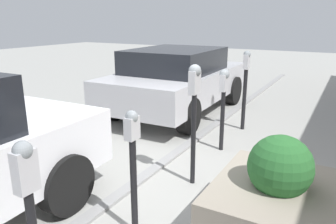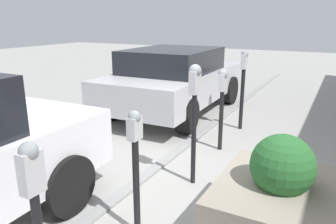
{
  "view_description": "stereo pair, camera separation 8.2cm",
  "coord_description": "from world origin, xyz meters",
  "px_view_note": "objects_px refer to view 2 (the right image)",
  "views": [
    {
      "loc": [
        -3.66,
        -2.22,
        2.11
      ],
      "look_at": [
        0.0,
        -0.16,
        0.92
      ],
      "focal_mm": 35.0,
      "sensor_mm": 36.0,
      "label": 1
    },
    {
      "loc": [
        -3.7,
        -2.14,
        2.11
      ],
      "look_at": [
        0.0,
        -0.16,
        0.92
      ],
      "focal_mm": 35.0,
      "sensor_mm": 36.0,
      "label": 2
    }
  ],
  "objects_px": {
    "parking_meter_farthest": "(243,79)",
    "parked_car_middle": "(175,79)",
    "parking_meter_middle": "(195,100)",
    "parking_meter_fourth": "(222,94)",
    "planter_box": "(278,205)",
    "parking_meter_nearest": "(36,208)",
    "parking_meter_second": "(135,156)"
  },
  "relations": [
    {
      "from": "parking_meter_fourth",
      "to": "parking_meter_farthest",
      "type": "xyz_separation_m",
      "value": [
        1.23,
        0.01,
        0.04
      ]
    },
    {
      "from": "parked_car_middle",
      "to": "planter_box",
      "type": "bearing_deg",
      "value": -142.35
    },
    {
      "from": "parking_meter_fourth",
      "to": "parked_car_middle",
      "type": "relative_size",
      "value": 0.32
    },
    {
      "from": "parking_meter_fourth",
      "to": "parked_car_middle",
      "type": "bearing_deg",
      "value": 45.19
    },
    {
      "from": "parking_meter_fourth",
      "to": "parking_meter_farthest",
      "type": "relative_size",
      "value": 0.88
    },
    {
      "from": "parking_meter_nearest",
      "to": "parking_meter_middle",
      "type": "relative_size",
      "value": 0.87
    },
    {
      "from": "parking_meter_farthest",
      "to": "parked_car_middle",
      "type": "bearing_deg",
      "value": 74.03
    },
    {
      "from": "parking_meter_farthest",
      "to": "parked_car_middle",
      "type": "distance_m",
      "value": 1.8
    },
    {
      "from": "parking_meter_middle",
      "to": "parking_meter_fourth",
      "type": "height_order",
      "value": "parking_meter_middle"
    },
    {
      "from": "planter_box",
      "to": "parked_car_middle",
      "type": "relative_size",
      "value": 0.32
    },
    {
      "from": "parking_meter_nearest",
      "to": "parked_car_middle",
      "type": "height_order",
      "value": "parked_car_middle"
    },
    {
      "from": "parking_meter_nearest",
      "to": "planter_box",
      "type": "height_order",
      "value": "parking_meter_nearest"
    },
    {
      "from": "parking_meter_fourth",
      "to": "parking_meter_nearest",
      "type": "bearing_deg",
      "value": -179.82
    },
    {
      "from": "parking_meter_middle",
      "to": "parked_car_middle",
      "type": "bearing_deg",
      "value": 31.06
    },
    {
      "from": "parking_meter_middle",
      "to": "parking_meter_farthest",
      "type": "height_order",
      "value": "parking_meter_middle"
    },
    {
      "from": "parking_meter_nearest",
      "to": "planter_box",
      "type": "bearing_deg",
      "value": -36.98
    },
    {
      "from": "parking_meter_second",
      "to": "parked_car_middle",
      "type": "distance_m",
      "value": 4.59
    },
    {
      "from": "planter_box",
      "to": "parking_meter_farthest",
      "type": "bearing_deg",
      "value": 21.85
    },
    {
      "from": "parking_meter_fourth",
      "to": "planter_box",
      "type": "distance_m",
      "value": 2.44
    },
    {
      "from": "parking_meter_second",
      "to": "parking_meter_middle",
      "type": "xyz_separation_m",
      "value": [
        1.25,
        -0.06,
        0.28
      ]
    },
    {
      "from": "parking_meter_middle",
      "to": "parking_meter_fourth",
      "type": "distance_m",
      "value": 1.29
    },
    {
      "from": "parking_meter_farthest",
      "to": "parking_meter_second",
      "type": "bearing_deg",
      "value": -179.6
    },
    {
      "from": "parking_meter_second",
      "to": "parking_meter_farthest",
      "type": "relative_size",
      "value": 0.84
    },
    {
      "from": "parking_meter_fourth",
      "to": "parked_car_middle",
      "type": "height_order",
      "value": "parked_car_middle"
    },
    {
      "from": "planter_box",
      "to": "parked_car_middle",
      "type": "xyz_separation_m",
      "value": [
        3.71,
        3.01,
        0.39
      ]
    },
    {
      "from": "parking_meter_nearest",
      "to": "parking_meter_middle",
      "type": "xyz_separation_m",
      "value": [
        2.4,
        -0.06,
        0.21
      ]
    },
    {
      "from": "parking_meter_farthest",
      "to": "parked_car_middle",
      "type": "height_order",
      "value": "parking_meter_farthest"
    },
    {
      "from": "parking_meter_second",
      "to": "parking_meter_farthest",
      "type": "xyz_separation_m",
      "value": [
        3.76,
        0.03,
        0.14
      ]
    },
    {
      "from": "parking_meter_fourth",
      "to": "parking_meter_farthest",
      "type": "height_order",
      "value": "parking_meter_farthest"
    },
    {
      "from": "parking_meter_second",
      "to": "planter_box",
      "type": "height_order",
      "value": "parking_meter_second"
    },
    {
      "from": "parking_meter_nearest",
      "to": "parking_meter_middle",
      "type": "height_order",
      "value": "parking_meter_middle"
    },
    {
      "from": "parking_meter_middle",
      "to": "planter_box",
      "type": "height_order",
      "value": "parking_meter_middle"
    }
  ]
}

